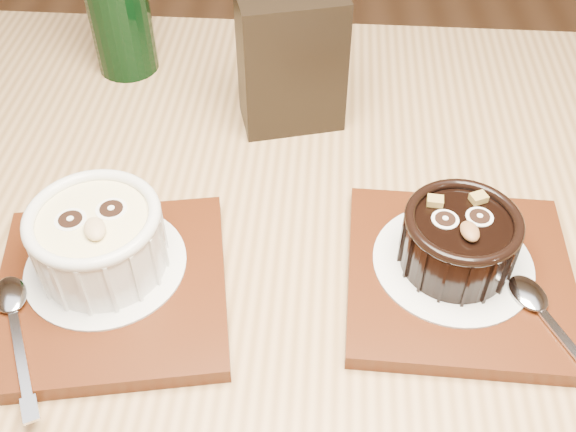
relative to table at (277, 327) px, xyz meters
name	(u,v)px	position (x,y,z in m)	size (l,w,h in m)	color
table	(277,327)	(0.00, 0.00, 0.00)	(1.23, 0.85, 0.75)	olive
tray_left	(112,290)	(-0.13, -0.04, 0.10)	(0.18, 0.18, 0.01)	#4D200C
doily_left	(106,265)	(-0.14, -0.02, 0.11)	(0.13, 0.13, 0.00)	white
ramekin_white	(98,237)	(-0.14, -0.02, 0.14)	(0.10, 0.10, 0.06)	silver
spoon_left	(16,329)	(-0.19, -0.08, 0.11)	(0.03, 0.13, 0.01)	silver
tray_right	(459,277)	(0.15, -0.01, 0.10)	(0.18, 0.18, 0.01)	#4D200C
doily_right	(453,262)	(0.14, -0.01, 0.11)	(0.13, 0.13, 0.00)	white
ramekin_dark	(459,238)	(0.14, -0.01, 0.14)	(0.09, 0.09, 0.05)	black
spoon_right	(557,328)	(0.21, -0.07, 0.11)	(0.03, 0.13, 0.01)	silver
condiment_stand	(291,61)	(0.01, 0.20, 0.16)	(0.10, 0.06, 0.14)	black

